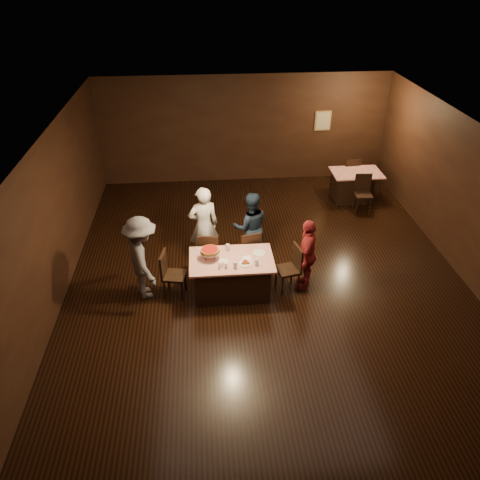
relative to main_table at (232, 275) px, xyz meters
name	(u,v)px	position (x,y,z in m)	size (l,w,h in m)	color
room	(271,185)	(0.75, 0.30, 1.75)	(10.00, 10.04, 3.02)	black
main_table	(232,275)	(0.00, 0.00, 0.00)	(1.60, 1.00, 0.77)	#A31A0A
back_table	(355,185)	(3.58, 3.78, 0.00)	(1.30, 0.90, 0.77)	#A2110A
chair_far_left	(210,251)	(-0.40, 0.75, 0.09)	(0.42, 0.42, 0.95)	black
chair_far_right	(248,250)	(0.40, 0.75, 0.09)	(0.42, 0.42, 0.95)	black
chair_end_left	(174,275)	(-1.10, 0.00, 0.09)	(0.42, 0.42, 0.95)	black
chair_end_right	(288,269)	(1.10, 0.00, 0.09)	(0.42, 0.42, 0.95)	black
chair_back_near	(363,194)	(3.58, 3.08, 0.09)	(0.42, 0.42, 0.95)	black
chair_back_far	(349,173)	(3.58, 4.38, 0.09)	(0.42, 0.42, 0.95)	black
diner_white_jacket	(204,226)	(-0.50, 1.14, 0.48)	(0.63, 0.42, 1.74)	silver
diner_navy_hoodie	(250,227)	(0.48, 1.15, 0.40)	(0.76, 0.59, 1.57)	#162232
diner_grey_knit	(142,258)	(-1.67, 0.06, 0.46)	(1.10, 0.63, 1.70)	#5B5B5F
diner_red_shirt	(307,254)	(1.47, 0.06, 0.37)	(0.88, 0.37, 1.50)	maroon
pizza_stand	(210,251)	(-0.40, 0.05, 0.57)	(0.38, 0.38, 0.22)	black
plate_with_slice	(245,263)	(0.25, -0.18, 0.41)	(0.25, 0.25, 0.06)	white
plate_empty	(259,253)	(0.55, 0.15, 0.39)	(0.25, 0.25, 0.01)	white
glass_front_left	(235,265)	(0.05, -0.30, 0.46)	(0.08, 0.08, 0.14)	silver
glass_front_right	(257,262)	(0.45, -0.25, 0.46)	(0.08, 0.08, 0.14)	silver
glass_back	(228,248)	(-0.05, 0.30, 0.46)	(0.08, 0.08, 0.14)	silver
condiments	(223,266)	(-0.18, -0.28, 0.43)	(0.17, 0.10, 0.09)	silver
napkin_center	(247,258)	(0.30, 0.00, 0.39)	(0.16, 0.16, 0.01)	white
napkin_left	(224,261)	(-0.15, -0.05, 0.39)	(0.16, 0.16, 0.01)	white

